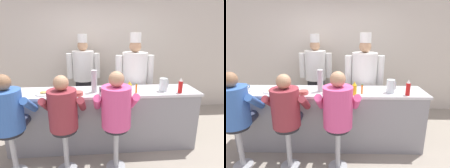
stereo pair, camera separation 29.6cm
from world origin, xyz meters
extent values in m
plane|color=#9E9384|center=(0.00, 0.00, 0.00)|extent=(20.00, 20.00, 0.00)
cube|color=beige|center=(0.00, 1.89, 1.35)|extent=(10.00, 0.06, 2.70)
cube|color=gray|center=(0.00, 0.30, 0.47)|extent=(3.01, 0.57, 0.94)
cube|color=silver|center=(0.00, 0.30, 0.96)|extent=(3.07, 0.59, 0.04)
cylinder|color=red|center=(1.19, 0.10, 1.07)|extent=(0.07, 0.07, 0.19)
cone|color=white|center=(1.19, 0.10, 1.19)|extent=(0.05, 0.05, 0.05)
cylinder|color=yellow|center=(0.39, 0.09, 1.06)|extent=(0.07, 0.07, 0.16)
cone|color=yellow|center=(0.39, 0.09, 1.16)|extent=(0.05, 0.05, 0.05)
cylinder|color=orange|center=(0.51, 0.16, 1.05)|extent=(0.03, 0.03, 0.14)
cylinder|color=#287F2D|center=(0.51, 0.16, 1.12)|extent=(0.02, 0.02, 0.01)
cylinder|color=silver|center=(0.96, 0.21, 1.08)|extent=(0.13, 0.13, 0.21)
cube|color=silver|center=(1.03, 0.21, 1.09)|extent=(0.02, 0.02, 0.13)
cylinder|color=white|center=(-0.91, 0.21, 0.99)|extent=(0.25, 0.25, 0.02)
ellipsoid|color=#E0BC60|center=(-0.91, 0.21, 1.01)|extent=(0.11, 0.09, 0.03)
cylinder|color=#B24C47|center=(-0.39, 0.11, 1.00)|extent=(0.16, 0.16, 0.05)
cylinder|color=#4C7AB2|center=(-1.42, 0.36, 1.02)|extent=(0.09, 0.09, 0.08)
torus|color=#4C7AB2|center=(-1.36, 0.36, 1.02)|extent=(0.06, 0.02, 0.06)
cylinder|color=white|center=(-1.29, 0.13, 1.02)|extent=(0.08, 0.08, 0.09)
torus|color=white|center=(-1.24, 0.13, 1.03)|extent=(0.07, 0.01, 0.07)
cylinder|color=#B7BABF|center=(-0.14, 0.25, 1.15)|extent=(0.09, 0.09, 0.34)
cylinder|color=silver|center=(-0.14, 0.25, 1.32)|extent=(0.10, 0.10, 0.01)
cube|color=silver|center=(-0.02, 0.14, 1.04)|extent=(0.11, 0.06, 0.13)
cube|color=black|center=(-0.02, 0.10, 1.04)|extent=(0.07, 0.01, 0.04)
cylinder|color=#B2B5BA|center=(-1.24, -0.30, 0.33)|extent=(0.07, 0.07, 0.62)
cylinder|color=#232328|center=(-1.24, -0.30, 0.64)|extent=(0.33, 0.33, 0.05)
cylinder|color=#33384C|center=(-1.34, -0.10, 0.67)|extent=(0.15, 0.39, 0.15)
cylinder|color=#33384C|center=(-1.15, -0.10, 0.67)|extent=(0.15, 0.39, 0.15)
cylinder|color=#3866B7|center=(-1.24, -0.30, 0.94)|extent=(0.39, 0.39, 0.55)
cylinder|color=#3866B7|center=(-1.00, -0.19, 0.96)|extent=(0.10, 0.42, 0.33)
sphere|color=#8C6647|center=(-1.24, -0.30, 1.31)|extent=(0.20, 0.20, 0.20)
cylinder|color=#B2B5BA|center=(-0.55, -0.30, 0.33)|extent=(0.07, 0.07, 0.62)
cylinder|color=#232328|center=(-0.55, -0.30, 0.64)|extent=(0.33, 0.33, 0.05)
cylinder|color=#33384C|center=(-0.64, -0.11, 0.67)|extent=(0.14, 0.37, 0.14)
cylinder|color=#33384C|center=(-0.45, -0.11, 0.67)|extent=(0.14, 0.37, 0.14)
cylinder|color=maroon|center=(-0.55, -0.30, 0.93)|extent=(0.37, 0.37, 0.53)
cylinder|color=maroon|center=(-0.78, -0.19, 0.95)|extent=(0.10, 0.40, 0.32)
cylinder|color=maroon|center=(-0.31, -0.19, 0.95)|extent=(0.10, 0.40, 0.32)
sphere|color=tan|center=(-0.55, -0.30, 1.29)|extent=(0.19, 0.19, 0.19)
cylinder|color=#B2B5BA|center=(0.15, -0.30, 0.01)|extent=(0.28, 0.28, 0.02)
cylinder|color=#B2B5BA|center=(0.15, -0.30, 0.33)|extent=(0.07, 0.07, 0.62)
cylinder|color=#232328|center=(0.15, -0.30, 0.64)|extent=(0.33, 0.33, 0.05)
cylinder|color=#33384C|center=(0.05, -0.10, 0.68)|extent=(0.15, 0.40, 0.15)
cylinder|color=#33384C|center=(0.25, -0.10, 0.68)|extent=(0.15, 0.40, 0.15)
cylinder|color=#E54C8C|center=(0.15, -0.30, 0.94)|extent=(0.40, 0.40, 0.56)
cylinder|color=#E54C8C|center=(-0.10, -0.19, 0.97)|extent=(0.10, 0.43, 0.34)
cylinder|color=#E54C8C|center=(0.40, -0.19, 0.97)|extent=(0.10, 0.43, 0.34)
sphere|color=tan|center=(0.15, -0.30, 1.32)|extent=(0.20, 0.20, 0.20)
cube|color=#232328|center=(-0.39, 1.51, 0.43)|extent=(0.36, 0.20, 0.85)
cube|color=white|center=(-0.39, 1.46, 0.60)|extent=(0.32, 0.02, 0.51)
cylinder|color=white|center=(-0.39, 1.51, 1.17)|extent=(0.46, 0.46, 0.64)
sphere|color=tan|center=(-0.39, 1.51, 1.61)|extent=(0.22, 0.22, 0.22)
cylinder|color=white|center=(-0.39, 1.51, 1.76)|extent=(0.20, 0.20, 0.18)
cylinder|color=white|center=(-0.68, 1.51, 1.17)|extent=(0.13, 0.13, 0.54)
cylinder|color=white|center=(-0.09, 1.51, 1.17)|extent=(0.13, 0.13, 0.54)
cube|color=#232328|center=(0.62, 0.89, 0.44)|extent=(0.36, 0.20, 0.87)
cube|color=white|center=(0.62, 0.83, 0.61)|extent=(0.33, 0.02, 0.52)
cylinder|color=white|center=(0.62, 0.89, 1.20)|extent=(0.47, 0.47, 0.65)
sphere|color=tan|center=(0.62, 0.89, 1.64)|extent=(0.22, 0.22, 0.22)
cylinder|color=white|center=(0.62, 0.89, 1.79)|extent=(0.20, 0.20, 0.18)
cylinder|color=white|center=(0.32, 0.89, 1.19)|extent=(0.13, 0.13, 0.55)
cylinder|color=white|center=(0.92, 0.89, 1.19)|extent=(0.13, 0.13, 0.55)
camera|label=1|loc=(-0.10, -2.58, 1.91)|focal=30.00mm
camera|label=2|loc=(0.20, -2.59, 1.91)|focal=30.00mm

